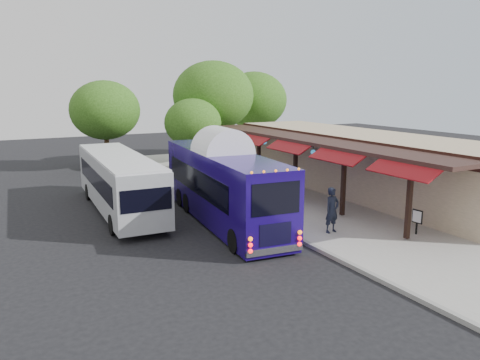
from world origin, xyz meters
TOP-DOWN VIEW (x-y plane):
  - ground at (0.00, 0.00)m, footprint 90.00×90.00m
  - sidewalk at (5.00, 4.00)m, footprint 10.00×40.00m
  - curb at (0.05, 4.00)m, footprint 0.20×40.00m
  - station_shelter at (8.38, 4.00)m, footprint 8.15×20.00m
  - coach_bus at (-1.45, 2.41)m, footprint 3.41×11.29m
  - city_bus at (-5.31, 6.54)m, footprint 2.78×10.94m
  - ped_a at (1.73, -1.73)m, footprint 0.77×0.55m
  - ped_b at (1.80, 6.55)m, footprint 0.90×0.72m
  - ped_c at (1.36, 2.49)m, footprint 1.12×0.61m
  - ped_d at (3.40, 3.65)m, footprint 1.42×1.06m
  - sign_board at (4.73, -3.65)m, footprint 0.10×0.49m
  - tree_left at (2.49, 15.50)m, footprint 4.25×4.25m
  - tree_mid at (5.26, 17.83)m, footprint 6.51×6.51m
  - tree_right at (10.25, 20.00)m, footprint 5.93×5.93m
  - tree_far at (-3.01, 19.63)m, footprint 5.28×5.28m

SIDE VIEW (x-z plane):
  - ground at x=0.00m, z-range 0.00..0.00m
  - sidewalk at x=5.00m, z-range 0.00..0.15m
  - curb at x=0.05m, z-range -0.01..0.15m
  - sign_board at x=4.73m, z-range 0.34..1.41m
  - ped_b at x=1.80m, z-range 0.15..1.95m
  - ped_c at x=1.36m, z-range 0.15..1.97m
  - ped_d at x=3.40m, z-range 0.15..2.10m
  - ped_a at x=1.73m, z-range 0.15..2.12m
  - city_bus at x=-5.31m, z-range 0.15..3.07m
  - station_shelter at x=8.38m, z-range 0.05..3.65m
  - coach_bus at x=-1.45m, z-range 0.13..3.69m
  - tree_left at x=2.49m, z-range 0.90..6.34m
  - tree_far at x=-3.01m, z-range 1.13..7.89m
  - tree_right at x=10.25m, z-range 1.27..8.86m
  - tree_mid at x=5.26m, z-range 1.39..9.72m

